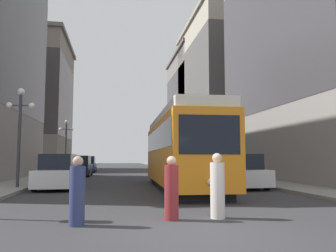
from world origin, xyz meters
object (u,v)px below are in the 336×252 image
parked_car_left_far (87,165)px  parked_car_right_far (240,172)px  parked_car_left_mid (58,173)px  lamp_post_left_far (66,138)px  transit_bus (184,154)px  pedestrian_on_sidewalk (171,190)px  streetcar (181,149)px  lamp_post_left_near (20,121)px  pedestrian_crossing_far (77,193)px  pedestrian_crossing_near (217,188)px  parked_car_left_near (80,167)px

parked_car_left_far → parked_car_right_far: bearing=-65.8°
parked_car_left_mid → lamp_post_left_far: lamp_post_left_far is taller
transit_bus → parked_car_right_far: size_ratio=2.94×
lamp_post_left_far → pedestrian_on_sidewalk: bearing=-76.7°
streetcar → lamp_post_left_near: lamp_post_left_near is taller
pedestrian_crossing_far → lamp_post_left_near: (-3.94, 9.86, 2.75)m
parked_car_left_mid → parked_car_right_far: 9.75m
parked_car_right_far → parked_car_left_far: (-9.68, 21.83, 0.00)m
pedestrian_crossing_near → lamp_post_left_far: size_ratio=0.33×
pedestrian_crossing_near → lamp_post_left_near: (-7.60, 9.41, 2.71)m
parked_car_left_far → pedestrian_on_sidewalk: (4.42, -30.59, -0.07)m
pedestrian_on_sidewalk → streetcar: bearing=25.3°
parked_car_right_far → pedestrian_crossing_near: bearing=62.1°
pedestrian_crossing_far → lamp_post_left_far: (-3.94, 27.20, 2.88)m
parked_car_right_far → pedestrian_on_sidewalk: parked_car_right_far is taller
parked_car_left_far → lamp_post_left_near: size_ratio=0.92×
parked_car_right_far → lamp_post_left_near: size_ratio=0.85×
parked_car_right_far → pedestrian_on_sidewalk: 10.22m
parked_car_left_near → parked_car_left_far: 8.26m
parked_car_right_far → lamp_post_left_far: size_ratio=0.82×
transit_bus → parked_car_left_near: (-9.28, 0.56, -1.10)m
pedestrian_on_sidewalk → lamp_post_left_far: bearing=51.3°
parked_car_left_near → pedestrian_crossing_near: bearing=-73.9°
streetcar → lamp_post_left_near: 8.46m
streetcar → pedestrian_crossing_near: bearing=-93.0°
parked_car_left_mid → parked_car_right_far: bearing=-6.6°
parked_car_left_near → parked_car_right_far: size_ratio=1.07×
parked_car_left_near → pedestrian_on_sidewalk: parked_car_left_near is taller
parked_car_left_far → pedestrian_crossing_near: (5.70, -30.52, -0.03)m
streetcar → pedestrian_crossing_near: (-0.73, -8.79, -1.28)m
transit_bus → parked_car_left_near: transit_bus is taller
pedestrian_crossing_far → lamp_post_left_near: size_ratio=0.33×
streetcar → transit_bus: streetcar is taller
parked_car_left_far → lamp_post_left_far: size_ratio=0.88×
lamp_post_left_near → parked_car_right_far: bearing=-3.6°
transit_bus → parked_car_left_far: 12.85m
pedestrian_crossing_near → parked_car_left_near: bearing=95.2°
parked_car_left_near → parked_car_left_mid: 12.36m
streetcar → lamp_post_left_near: bearing=177.5°
pedestrian_crossing_far → lamp_post_left_far: bearing=-127.1°
transit_bus → lamp_post_left_far: size_ratio=2.41×
transit_bus → pedestrian_crossing_near: 22.02m
parked_car_right_far → parked_car_left_far: size_ratio=0.93×
transit_bus → parked_car_right_far: transit_bus is taller
parked_car_left_far → pedestrian_on_sidewalk: 30.91m
streetcar → pedestrian_crossing_far: streetcar is taller
transit_bus → lamp_post_left_near: size_ratio=2.51×
streetcar → parked_car_left_far: 22.69m
pedestrian_crossing_near → pedestrian_crossing_far: size_ratio=1.05×
parked_car_left_mid → parked_car_right_far: same height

